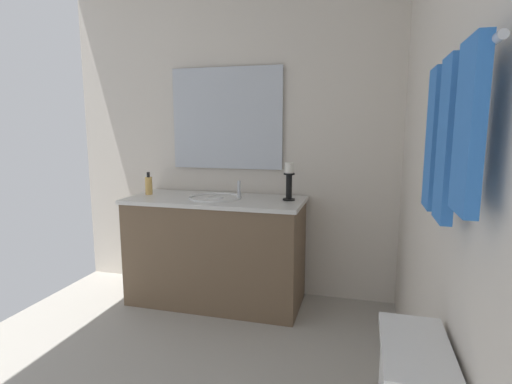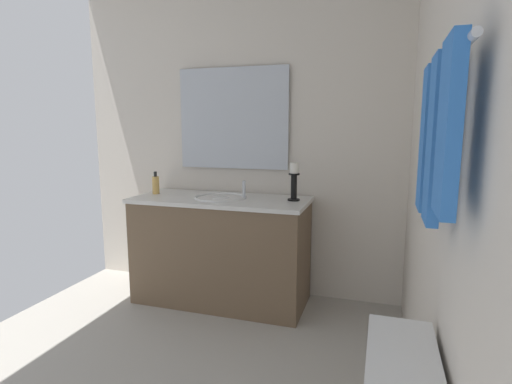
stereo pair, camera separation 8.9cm
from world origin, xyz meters
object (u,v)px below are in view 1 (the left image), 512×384
Objects in this scene: soap_bottle at (149,185)px; towel_bar at (461,63)px; towel_near_corner at (469,128)px; sink_basin at (215,203)px; candle_holder_tall at (289,180)px; towel_near_vanity at (434,139)px; mirror at (226,119)px; towel_center at (447,141)px; vanity_cabinet at (216,250)px.

towel_bar is at bearing 49.03° from soap_bottle.
towel_bar is at bearing 175.51° from towel_near_corner.
sink_basin is 0.59m from candle_holder_tall.
towel_near_vanity is at bearing 180.00° from towel_near_corner.
soap_bottle is 0.26× the size of towel_bar.
soap_bottle is at bearing -65.65° from mirror.
mirror is at bearing -145.65° from towel_center.
mirror is (-0.28, -0.00, 0.64)m from sink_basin.
vanity_cabinet is at bearing -83.84° from candle_holder_tall.
vanity_cabinet is at bearing -141.28° from towel_center.
mirror reaches higher than towel_near_vanity.
towel_center is at bearing 180.00° from towel_near_corner.
towel_center is (1.62, 1.30, 0.91)m from vanity_cabinet.
mirror is at bearing -111.60° from candle_holder_tall.
towel_bar reaches higher than soap_bottle.
vanity_cabinet is 2.10m from towel_near_vanity.
candle_holder_tall is 1.92m from towel_bar.
towel_center is at bearing 38.72° from vanity_cabinet.
towel_near_vanity reaches higher than candle_holder_tall.
mirror is 0.82m from soap_bottle.
mirror reaches higher than candle_holder_tall.
towel_near_corner is (1.87, 1.87, 0.46)m from soap_bottle.
sink_basin is 0.90× the size of towel_center.
sink_basin is at bearing -83.83° from candle_holder_tall.
towel_center is at bearing 34.35° from mirror.
soap_bottle is at bearing -134.99° from towel_near_corner.
candle_holder_tall is (0.22, 0.56, -0.45)m from mirror.
mirror is (-0.28, 0.00, 1.01)m from vanity_cabinet.
soap_bottle is (-0.02, -0.57, 0.48)m from vanity_cabinet.
soap_bottle is 2.38m from towel_near_vanity.
towel_center and towel_near_corner have the same top height.
sink_basin is at bearing -141.31° from towel_center.
candle_holder_tall is 0.41× the size of towel_bar.
vanity_cabinet is at bearing 87.90° from soap_bottle.
towel_center is (0.00, -0.02, -0.20)m from towel_bar.
towel_center reaches higher than soap_bottle.
towel_near_vanity is (-0.23, -0.02, -0.21)m from towel_bar.
mirror is 2.06× the size of towel_center.
towel_bar is (1.64, 1.89, 0.63)m from soap_bottle.
mirror is at bearing 179.99° from vanity_cabinet.
vanity_cabinet is at bearing -140.90° from towel_bar.
sink_basin reaches higher than vanity_cabinet.
towel_near_corner is (0.23, 0.00, 0.03)m from towel_center.
mirror reaches higher than towel_center.
towel_near_vanity is (1.41, 1.87, 0.42)m from soap_bottle.
towel_near_corner reaches higher than candle_holder_tall.
towel_bar is 0.31m from towel_near_vanity.
mirror reaches higher than vanity_cabinet.
towel_bar is at bearing 39.10° from vanity_cabinet.
sink_basin is 2.33m from towel_near_corner.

